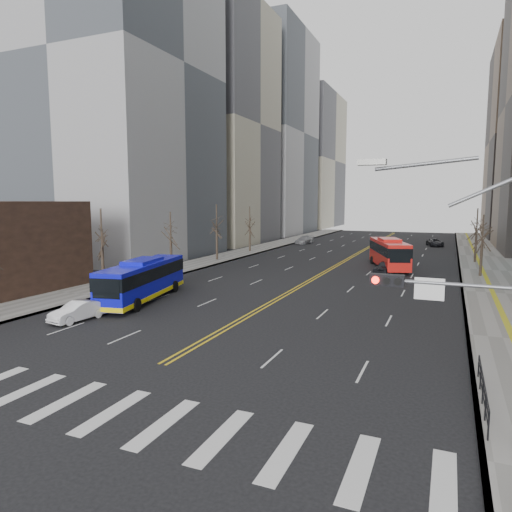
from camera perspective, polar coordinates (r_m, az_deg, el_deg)
ground at (r=20.07m, az=-20.20°, el=-17.22°), size 220.00×220.00×0.00m
sidewalk_right at (r=58.91m, az=27.41°, el=-1.63°), size 7.00×130.00×0.15m
sidewalk_left at (r=65.63m, az=-3.64°, el=-0.06°), size 5.00×130.00×0.15m
crosswalk at (r=20.07m, az=-20.20°, el=-17.21°), size 26.70×4.00×0.01m
centerline at (r=69.83m, az=12.34°, el=0.16°), size 0.55×100.00×0.01m
office_towers at (r=84.16m, az=14.68°, el=17.60°), size 83.00×134.00×58.00m
signal_mast at (r=15.54m, az=26.20°, el=-5.74°), size 5.37×0.37×9.39m
pedestrian_railing at (r=20.56m, az=26.52°, el=-14.47°), size 0.06×6.06×1.02m
street_trees at (r=51.84m, az=0.35°, el=3.42°), size 35.20×47.20×7.60m
blue_bus at (r=38.10m, az=-13.91°, el=-2.77°), size 4.69×11.82×3.38m
red_bus_near at (r=61.08m, az=15.77°, el=0.76°), size 4.66×10.08×3.15m
red_bus_far at (r=56.70m, az=16.28°, el=0.54°), size 6.15×11.66×3.61m
car_white at (r=33.25m, az=-21.38°, el=-6.43°), size 1.88×4.10×1.30m
car_dark_mid at (r=52.82m, az=15.90°, el=-1.32°), size 2.57×4.45×1.43m
car_silver at (r=85.69m, az=6.06°, el=2.00°), size 2.73×5.23×1.45m
car_dark_far at (r=86.92m, az=21.46°, el=1.59°), size 3.32×5.22×1.34m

